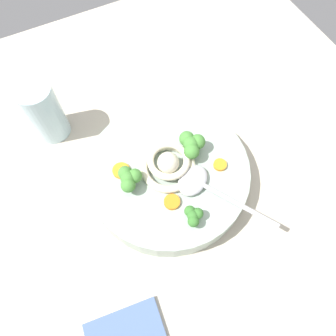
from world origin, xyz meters
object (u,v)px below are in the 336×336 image
soup_bowl (168,174)px  noodle_pile (168,164)px  drinking_glass (44,112)px  soup_spoon (201,184)px

soup_bowl → noodle_pile: noodle_pile is taller
drinking_glass → soup_bowl: bearing=-142.2°
noodle_pile → soup_spoon: noodle_pile is taller
noodle_pile → drinking_glass: (19.69, 15.31, -0.04)cm
soup_spoon → drinking_glass: 31.17cm
soup_bowl → soup_spoon: size_ratio=1.71×
drinking_glass → soup_spoon: bearing=-143.4°
noodle_pile → drinking_glass: 24.94cm
soup_bowl → drinking_glass: bearing=37.8°
soup_bowl → noodle_pile: bearing=-90.5°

